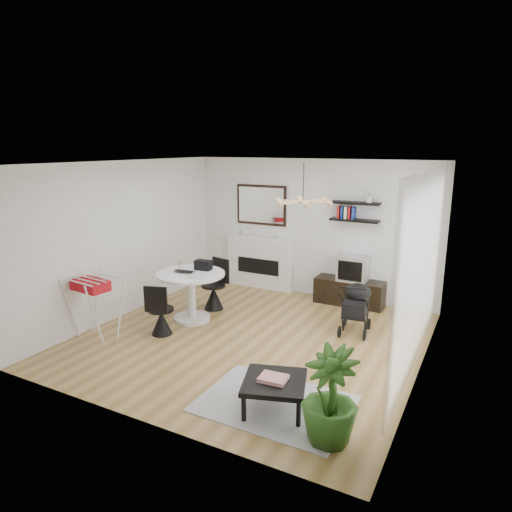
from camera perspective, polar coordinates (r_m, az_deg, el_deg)
The scene contains 25 objects.
floor at distance 7.27m, azimuth -0.64°, elevation -10.24°, with size 5.00×5.00×0.00m, color olive.
ceiling at distance 6.65m, azimuth -0.70°, elevation 11.56°, with size 5.00×5.00×0.00m, color white.
wall_back at distance 9.06m, azimuth 6.91°, elevation 3.44°, with size 5.00×5.00×0.00m, color white.
wall_left at distance 8.29m, azimuth -16.04°, elevation 2.05°, with size 5.00×5.00×0.00m, color white.
wall_right at distance 6.09m, azimuth 20.51°, elevation -2.41°, with size 5.00×5.00×0.00m, color white.
sheer_curtain at distance 6.29m, azimuth 19.86°, elevation -1.85°, with size 0.04×3.60×2.60m, color white.
fireplace at distance 9.57m, azimuth 0.48°, elevation 0.02°, with size 1.50×0.17×2.16m.
shelf_lower at distance 8.62m, azimuth 12.21°, elevation 4.39°, with size 0.90×0.25×0.04m, color black.
shelf_upper at distance 8.58m, azimuth 12.32°, elevation 6.50°, with size 0.90×0.25×0.04m, color black.
pendant_lamp at distance 6.66m, azimuth 5.90°, elevation 6.75°, with size 0.90×0.90×0.10m, color tan, non-canonical shape.
tv_console at distance 8.84m, azimuth 11.58°, elevation -4.42°, with size 1.29×0.45×0.48m, color black.
crt_tv at distance 8.69m, azimuth 12.07°, elevation -1.52°, with size 0.53×0.46×0.46m.
dining_table at distance 7.86m, azimuth -8.12°, elevation -4.12°, with size 1.16×1.16×0.85m.
laptop at distance 7.78m, azimuth -9.20°, elevation -2.04°, with size 0.35×0.22×0.03m, color black.
black_bag at distance 7.92m, azimuth -6.60°, elevation -1.13°, with size 0.28×0.17×0.17m, color black.
newspaper at distance 7.53m, azimuth -7.45°, elevation -2.57°, with size 0.32×0.26×0.01m, color silver.
drinking_glass at distance 8.13m, azimuth -9.56°, elevation -1.12°, with size 0.06×0.06×0.09m, color white.
chair_far at distance 8.45m, azimuth -5.24°, elevation -4.68°, with size 0.46×0.48×0.93m.
chair_near at distance 7.46m, azimuth -11.80°, elevation -7.66°, with size 0.44×0.45×0.85m.
drying_rack at distance 7.51m, azimuth -19.43°, elevation -5.99°, with size 0.72×0.68×0.99m.
stroller at distance 7.56m, azimuth 12.37°, elevation -6.55°, with size 0.51×0.75×0.87m.
rug at distance 5.61m, azimuth 2.34°, elevation -17.94°, with size 1.73×1.25×0.01m, color #9D9D9D.
coffee_table at distance 5.36m, azimuth 2.33°, elevation -15.59°, with size 0.88×0.88×0.36m.
magazines at distance 5.32m, azimuth 2.18°, elevation -15.05°, with size 0.31×0.24×0.04m, color #BC342F.
potted_plant at distance 4.81m, azimuth 9.22°, elevation -16.90°, with size 0.57×0.57×1.02m, color #285418.
Camera 1 is at (3.17, -5.84, 2.95)m, focal length 32.00 mm.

